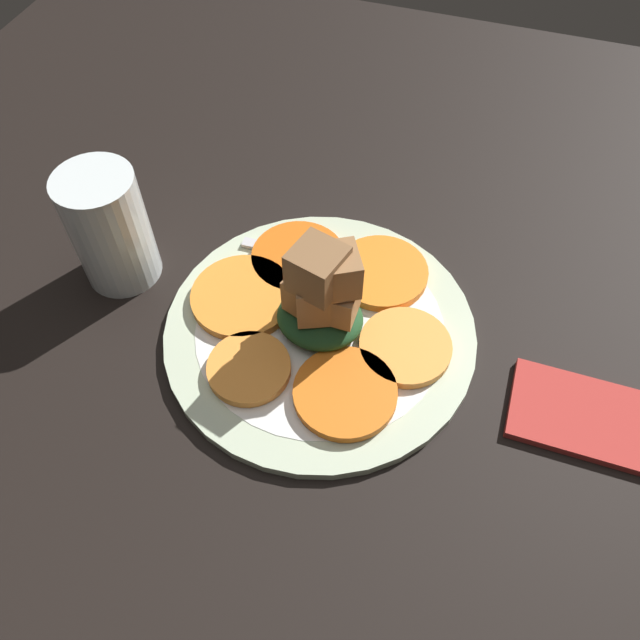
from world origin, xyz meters
The scene contains 12 objects.
table_slab centered at (0.00, 0.00, 1.00)cm, with size 120.00×120.00×2.00cm, color black.
plate centered at (0.00, 0.00, 2.52)cm, with size 28.55×28.55×1.05cm.
carrot_slice_0 centered at (4.56, -6.94, 3.54)cm, with size 9.24×9.24×0.88cm, color #D76115.
carrot_slice_1 centered at (7.88, -0.69, 3.54)cm, with size 9.73×9.73×0.88cm, color orange.
carrot_slice_2 centered at (4.34, 6.45, 3.54)cm, with size 7.29×7.29×0.88cm, color #F99438.
carrot_slice_3 centered at (-4.26, 6.13, 3.54)cm, with size 8.85×8.85×0.88cm, color orange.
carrot_slice_4 centered at (-7.96, -0.50, 3.54)cm, with size 8.23×8.23×0.88cm, color #F9963A.
carrot_slice_5 centered at (-3.69, -7.68, 3.54)cm, with size 9.04×9.04×0.88cm, color orange.
center_pile centered at (-0.24, -0.02, 7.59)cm, with size 7.84×7.06×10.71cm.
fork centered at (1.14, -7.59, 3.30)cm, with size 18.10×2.45×0.40cm.
water_glass centered at (20.92, -1.17, 7.90)cm, with size 7.29×7.29×11.81cm.
napkin centered at (-24.13, 1.33, 2.40)cm, with size 12.80×7.68×0.80cm.
Camera 1 is at (-10.43, 31.39, 49.52)cm, focal length 35.00 mm.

